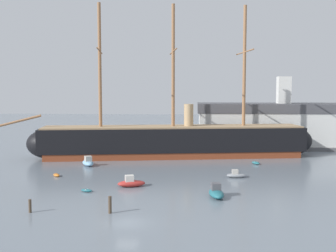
# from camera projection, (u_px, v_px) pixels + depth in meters

# --- Properties ---
(ground_plane) EXTENTS (400.00, 400.00, 0.00)m
(ground_plane) POSITION_uv_depth(u_px,v_px,m) (127.00, 223.00, 46.42)
(ground_plane) COLOR slate
(tall_ship) EXTENTS (68.02, 18.16, 32.83)m
(tall_ship) POSITION_uv_depth(u_px,v_px,m) (173.00, 141.00, 91.40)
(tall_ship) COLOR brown
(tall_ship) RESTS_ON ground
(dinghy_foreground_left) EXTENTS (1.96, 1.32, 0.43)m
(dinghy_foreground_left) POSITION_uv_depth(u_px,v_px,m) (87.00, 190.00, 60.51)
(dinghy_foreground_left) COLOR #236670
(dinghy_foreground_left) RESTS_ON ground
(motorboat_foreground_right) EXTENTS (2.50, 4.79, 1.92)m
(motorboat_foreground_right) POSITION_uv_depth(u_px,v_px,m) (216.00, 192.00, 57.49)
(motorboat_foreground_right) COLOR #236670
(motorboat_foreground_right) RESTS_ON ground
(motorboat_near_centre) EXTENTS (4.53, 2.82, 1.77)m
(motorboat_near_centre) POSITION_uv_depth(u_px,v_px,m) (131.00, 183.00, 63.67)
(motorboat_near_centre) COLOR #B22D28
(motorboat_near_centre) RESTS_ON ground
(dinghy_mid_left) EXTENTS (1.91, 2.15, 0.48)m
(dinghy_mid_left) POSITION_uv_depth(u_px,v_px,m) (56.00, 175.00, 71.22)
(dinghy_mid_left) COLOR orange
(dinghy_mid_left) RESTS_ON ground
(motorboat_mid_right) EXTENTS (3.28, 1.48, 1.36)m
(motorboat_mid_right) POSITION_uv_depth(u_px,v_px,m) (236.00, 175.00, 70.17)
(motorboat_mid_right) COLOR gray
(motorboat_mid_right) RESTS_ON ground
(motorboat_alongside_bow) EXTENTS (3.75, 4.93, 1.91)m
(motorboat_alongside_bow) POSITION_uv_depth(u_px,v_px,m) (88.00, 162.00, 81.14)
(motorboat_alongside_bow) COLOR #7FB2D6
(motorboat_alongside_bow) RESTS_ON ground
(dinghy_alongside_stern) EXTENTS (1.89, 2.50, 0.54)m
(dinghy_alongside_stern) POSITION_uv_depth(u_px,v_px,m) (256.00, 163.00, 82.74)
(dinghy_alongside_stern) COLOR #236670
(dinghy_alongside_stern) RESTS_ON ground
(dinghy_far_right) EXTENTS (1.29, 2.94, 0.69)m
(dinghy_far_right) POSITION_uv_depth(u_px,v_px,m) (297.00, 153.00, 95.13)
(dinghy_far_right) COLOR orange
(dinghy_far_right) RESTS_ON ground
(dinghy_distant_centre) EXTENTS (2.05, 3.04, 0.66)m
(dinghy_distant_centre) POSITION_uv_depth(u_px,v_px,m) (177.00, 145.00, 108.07)
(dinghy_distant_centre) COLOR orange
(dinghy_distant_centre) RESTS_ON ground
(mooring_piling_nearest) EXTENTS (0.35, 0.35, 1.62)m
(mooring_piling_nearest) POSITION_uv_depth(u_px,v_px,m) (30.00, 206.00, 50.34)
(mooring_piling_nearest) COLOR #4C3D2D
(mooring_piling_nearest) RESTS_ON ground
(mooring_piling_left_pair) EXTENTS (0.40, 0.40, 2.08)m
(mooring_piling_left_pair) POSITION_uv_depth(u_px,v_px,m) (110.00, 205.00, 50.01)
(mooring_piling_left_pair) COLOR #4C3D2D
(mooring_piling_left_pair) RESTS_ON ground
(dockside_warehouse_right) EXTENTS (48.59, 15.90, 17.96)m
(dockside_warehouse_right) POSITION_uv_depth(u_px,v_px,m) (286.00, 125.00, 107.22)
(dockside_warehouse_right) COLOR #565659
(dockside_warehouse_right) RESTS_ON ground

